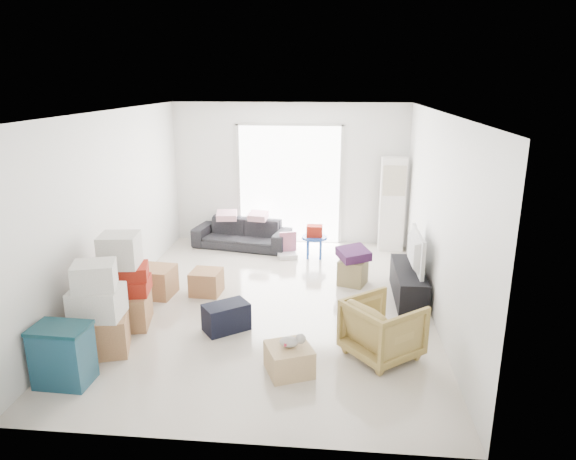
# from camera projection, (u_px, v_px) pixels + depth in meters

# --- Properties ---
(room_shell) EXTENTS (4.98, 6.48, 3.18)m
(room_shell) POSITION_uv_depth(u_px,v_px,m) (269.00, 212.00, 7.04)
(room_shell) COLOR beige
(room_shell) RESTS_ON ground
(sliding_door) EXTENTS (2.10, 0.04, 2.33)m
(sliding_door) POSITION_uv_depth(u_px,v_px,m) (289.00, 180.00, 9.92)
(sliding_door) COLOR white
(sliding_door) RESTS_ON room_shell
(ac_tower) EXTENTS (0.45, 0.30, 1.75)m
(ac_tower) POSITION_uv_depth(u_px,v_px,m) (392.00, 204.00, 9.53)
(ac_tower) COLOR white
(ac_tower) RESTS_ON room_shell
(tv_console) EXTENTS (0.41, 1.35, 0.45)m
(tv_console) POSITION_uv_depth(u_px,v_px,m) (408.00, 283.00, 7.53)
(tv_console) COLOR black
(tv_console) RESTS_ON room_shell
(television) EXTENTS (0.57, 0.98, 0.13)m
(television) POSITION_uv_depth(u_px,v_px,m) (410.00, 265.00, 7.45)
(television) COLOR black
(television) RESTS_ON tv_console
(sofa) EXTENTS (1.89, 0.87, 0.71)m
(sofa) POSITION_uv_depth(u_px,v_px,m) (242.00, 229.00, 9.79)
(sofa) COLOR #28272D
(sofa) RESTS_ON room_shell
(pillow_left) EXTENTS (0.38, 0.32, 0.11)m
(pillow_left) POSITION_uv_depth(u_px,v_px,m) (227.00, 208.00, 9.71)
(pillow_left) COLOR #F8B5CA
(pillow_left) RESTS_ON sofa
(pillow_right) EXTENTS (0.41, 0.35, 0.12)m
(pillow_right) POSITION_uv_depth(u_px,v_px,m) (258.00, 208.00, 9.68)
(pillow_right) COLOR #F8B5CA
(pillow_right) RESTS_ON sofa
(armchair) EXTENTS (1.01, 1.01, 0.76)m
(armchair) POSITION_uv_depth(u_px,v_px,m) (383.00, 326.00, 5.89)
(armchair) COLOR tan
(armchair) RESTS_ON room_shell
(storage_bins) EXTENTS (0.59, 0.42, 0.66)m
(storage_bins) POSITION_uv_depth(u_px,v_px,m) (63.00, 355.00, 5.37)
(storage_bins) COLOR navy
(storage_bins) RESTS_ON room_shell
(box_stack_a) EXTENTS (0.73, 0.67, 1.12)m
(box_stack_a) POSITION_uv_depth(u_px,v_px,m) (99.00, 313.00, 5.94)
(box_stack_a) COLOR #AD7C4E
(box_stack_a) RESTS_ON room_shell
(box_stack_b) EXTENTS (0.73, 0.72, 1.24)m
(box_stack_b) POSITION_uv_depth(u_px,v_px,m) (123.00, 286.00, 6.62)
(box_stack_b) COLOR #AD7C4E
(box_stack_b) RESTS_ON room_shell
(box_stack_c) EXTENTS (0.64, 0.55, 0.44)m
(box_stack_c) POSITION_uv_depth(u_px,v_px,m) (153.00, 281.00, 7.63)
(box_stack_c) COLOR #AD7C4E
(box_stack_c) RESTS_ON room_shell
(loose_box) EXTENTS (0.46, 0.46, 0.36)m
(loose_box) POSITION_uv_depth(u_px,v_px,m) (206.00, 282.00, 7.70)
(loose_box) COLOR #AD7C4E
(loose_box) RESTS_ON room_shell
(duffel_bag) EXTENTS (0.65, 0.60, 0.36)m
(duffel_bag) POSITION_uv_depth(u_px,v_px,m) (226.00, 317.00, 6.57)
(duffel_bag) COLOR black
(duffel_bag) RESTS_ON room_shell
(ottoman) EXTENTS (0.51, 0.51, 0.40)m
(ottoman) POSITION_uv_depth(u_px,v_px,m) (353.00, 272.00, 8.05)
(ottoman) COLOR #9B915A
(ottoman) RESTS_ON room_shell
(blanket) EXTENTS (0.57, 0.57, 0.14)m
(blanket) POSITION_uv_depth(u_px,v_px,m) (353.00, 256.00, 7.98)
(blanket) COLOR #441F4D
(blanket) RESTS_ON ottoman
(kids_table) EXTENTS (0.46, 0.46, 0.60)m
(kids_table) POSITION_uv_depth(u_px,v_px,m) (314.00, 235.00, 9.20)
(kids_table) COLOR #1C46AB
(kids_table) RESTS_ON room_shell
(toy_walker) EXTENTS (0.40, 0.38, 0.45)m
(toy_walker) POSITION_uv_depth(u_px,v_px,m) (287.00, 250.00, 9.31)
(toy_walker) COLOR silver
(toy_walker) RESTS_ON room_shell
(wood_crate) EXTENTS (0.61, 0.61, 0.31)m
(wood_crate) POSITION_uv_depth(u_px,v_px,m) (289.00, 359.00, 5.62)
(wood_crate) COLOR #D7B07C
(wood_crate) RESTS_ON room_shell
(plush_bunny) EXTENTS (0.29, 0.17, 0.14)m
(plush_bunny) POSITION_uv_depth(u_px,v_px,m) (292.00, 341.00, 5.56)
(plush_bunny) COLOR #B2ADA8
(plush_bunny) RESTS_ON wood_crate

